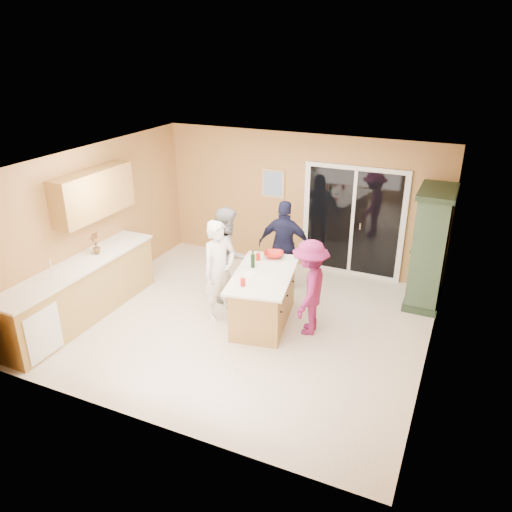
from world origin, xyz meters
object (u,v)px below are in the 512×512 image
at_px(woman_white, 219,271).
at_px(woman_navy, 285,245).
at_px(kitchen_island, 263,299).
at_px(woman_magenta, 310,288).
at_px(woman_grey, 228,253).
at_px(green_hutch, 430,249).

distance_m(woman_white, woman_navy, 1.52).
relative_size(kitchen_island, woman_magenta, 1.17).
distance_m(woman_grey, woman_navy, 1.04).
bearing_deg(woman_magenta, kitchen_island, -94.04).
bearing_deg(woman_grey, green_hutch, -95.92).
bearing_deg(woman_magenta, green_hutch, 132.81).
distance_m(woman_white, woman_grey, 0.76).
xyz_separation_m(woman_white, woman_grey, (-0.22, 0.72, -0.02)).
xyz_separation_m(kitchen_island, woman_white, (-0.69, -0.15, 0.42)).
relative_size(green_hutch, woman_magenta, 1.33).
relative_size(green_hutch, woman_navy, 1.23).
bearing_deg(woman_magenta, woman_white, -89.09).
relative_size(kitchen_island, woman_white, 1.07).
distance_m(kitchen_island, green_hutch, 2.89).
xyz_separation_m(green_hutch, woman_magenta, (-1.50, -1.71, -0.22)).
distance_m(woman_grey, woman_magenta, 1.74).
bearing_deg(kitchen_island, woman_navy, 85.83).
bearing_deg(woman_grey, woman_magenta, -134.62).
bearing_deg(kitchen_island, woman_magenta, -8.56).
xyz_separation_m(kitchen_island, green_hutch, (2.24, 1.74, 0.57)).
xyz_separation_m(woman_navy, woman_magenta, (0.88, -1.25, -0.07)).
height_order(green_hutch, woman_grey, green_hutch).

